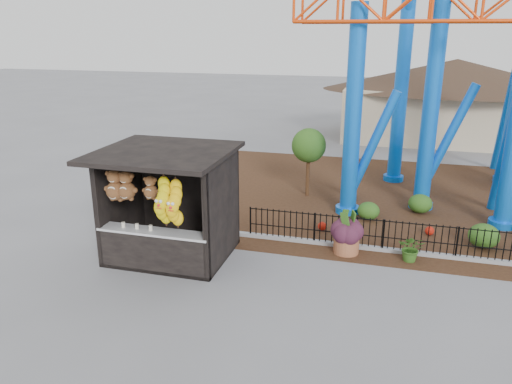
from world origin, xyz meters
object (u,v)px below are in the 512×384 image
(terracotta_planter, at_px, (346,244))
(potted_plant, at_px, (412,248))
(roller_coaster, at_px, (473,21))
(prize_booth, at_px, (166,207))

(terracotta_planter, xyz_separation_m, potted_plant, (1.80, -0.06, 0.11))
(roller_coaster, relative_size, terracotta_planter, 15.06)
(roller_coaster, xyz_separation_m, potted_plant, (-1.53, -5.67, -6.05))
(prize_booth, distance_m, terracotta_planter, 5.24)
(prize_booth, xyz_separation_m, potted_plant, (6.59, 1.65, -1.14))
(roller_coaster, bearing_deg, terracotta_planter, -120.70)
(prize_booth, relative_size, roller_coaster, 0.32)
(prize_booth, distance_m, potted_plant, 6.89)
(terracotta_planter, height_order, potted_plant, potted_plant)
(roller_coaster, distance_m, terracotta_planter, 8.97)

